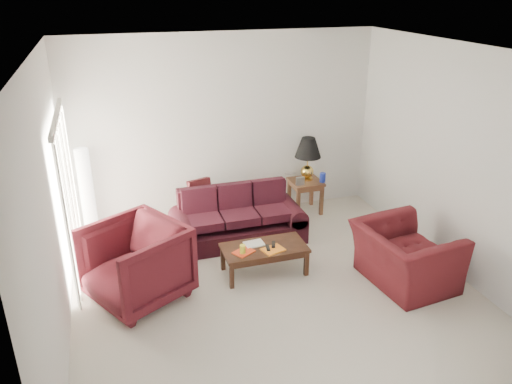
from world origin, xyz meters
TOP-DOWN VIEW (x-y plane):
  - floor at (0.00, 0.00)m, footprint 5.00×5.00m
  - blinds at (-2.42, 1.30)m, footprint 0.10×2.00m
  - sofa at (-0.10, 1.46)m, footprint 2.05×1.00m
  - throw_pillow at (-0.54, 2.07)m, footprint 0.41×0.28m
  - end_table at (1.29, 2.15)m, footprint 0.57×0.57m
  - table_lamp at (1.33, 2.20)m, footprint 0.45×0.45m
  - clock at (1.13, 2.00)m, footprint 0.14×0.06m
  - blue_canister at (1.54, 2.02)m, footprint 0.13×0.13m
  - picture_frame at (1.09, 2.37)m, footprint 0.18×0.19m
  - floor_lamp at (-2.23, 2.20)m, footprint 0.31×0.31m
  - armchair_left at (-1.69, 0.40)m, footprint 1.48×1.46m
  - armchair_right at (1.68, -0.28)m, footprint 1.18×1.31m
  - coffee_table at (0.00, 0.49)m, footprint 1.19×0.69m
  - magazine_red at (-0.30, 0.42)m, footprint 0.32×0.30m
  - magazine_white at (-0.11, 0.59)m, footprint 0.28×0.22m
  - magazine_orange at (0.09, 0.37)m, footprint 0.33×0.28m
  - remote_a at (0.02, 0.40)m, footprint 0.07×0.16m
  - remote_b at (0.13, 0.47)m, footprint 0.10×0.17m
  - yellow_glass at (-0.33, 0.39)m, footprint 0.08×0.08m

SIDE VIEW (x-z plane):
  - floor at x=0.00m, z-range 0.00..0.00m
  - coffee_table at x=0.00m, z-range 0.00..0.40m
  - end_table at x=1.29m, z-range 0.00..0.57m
  - armchair_right at x=1.68m, z-range 0.00..0.78m
  - magazine_red at x=-0.30m, z-range 0.40..0.41m
  - magazine_white at x=-0.11m, z-range 0.40..0.41m
  - magazine_orange at x=0.09m, z-range 0.40..0.41m
  - sofa at x=-0.10m, z-range 0.00..0.81m
  - remote_a at x=0.02m, z-range 0.42..0.43m
  - remote_b at x=0.13m, z-range 0.42..0.43m
  - yellow_glass at x=-0.33m, z-range 0.40..0.53m
  - armchair_left at x=-1.69m, z-range 0.00..1.00m
  - clock at x=1.13m, z-range 0.57..0.70m
  - picture_frame at x=1.09m, z-range 0.62..0.67m
  - throw_pillow at x=-0.54m, z-range 0.45..0.84m
  - blue_canister at x=1.54m, z-range 0.57..0.72m
  - floor_lamp at x=-2.23m, z-range 0.00..1.48m
  - table_lamp at x=1.33m, z-range 0.57..1.30m
  - blinds at x=-2.42m, z-range 0.00..2.16m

